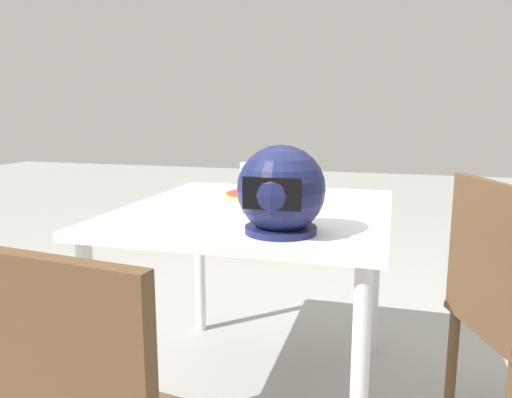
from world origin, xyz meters
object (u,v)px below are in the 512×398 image
at_px(pizza, 257,195).
at_px(drinking_glass, 248,176).
at_px(dining_table, 257,230).
at_px(chair_side, 510,307).
at_px(motorcycle_helmet, 281,191).

height_order(pizza, drinking_glass, drinking_glass).
height_order(dining_table, chair_side, chair_side).
bearing_deg(chair_side, dining_table, -9.44).
relative_size(drinking_glass, chair_side, 0.14).
bearing_deg(dining_table, drinking_glass, -68.97).
relative_size(dining_table, chair_side, 1.16).
distance_m(dining_table, chair_side, 0.87).
xyz_separation_m(pizza, motorcycle_helmet, (-0.20, 0.48, 0.10)).
bearing_deg(dining_table, chair_side, 170.56).
height_order(drinking_glass, chair_side, chair_side).
bearing_deg(motorcycle_helmet, dining_table, -63.74).
distance_m(drinking_glass, chair_side, 1.17).
bearing_deg(motorcycle_helmet, pizza, -66.82).
height_order(pizza, chair_side, chair_side).
xyz_separation_m(pizza, chair_side, (-0.88, 0.27, -0.26)).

